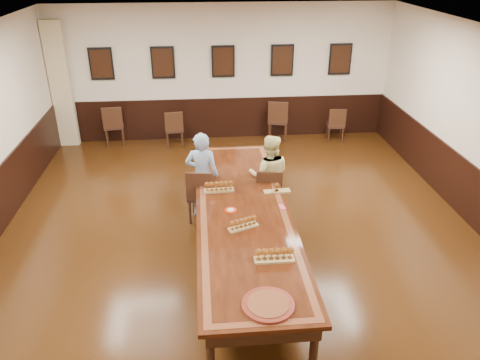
{
  "coord_description": "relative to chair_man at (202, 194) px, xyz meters",
  "views": [
    {
      "loc": [
        -0.59,
        -6.07,
        4.29
      ],
      "look_at": [
        0.0,
        0.5,
        1.0
      ],
      "focal_mm": 35.0,
      "sensor_mm": 36.0,
      "label": 1
    }
  ],
  "objects": [
    {
      "name": "floor",
      "position": [
        0.61,
        -1.05,
        -0.5
      ],
      "size": [
        8.0,
        10.0,
        0.02
      ],
      "primitive_type": "cube",
      "color": "black",
      "rests_on": "ground"
    },
    {
      "name": "ceiling",
      "position": [
        0.61,
        -1.05,
        2.72
      ],
      "size": [
        8.0,
        10.0,
        0.02
      ],
      "primitive_type": "cube",
      "color": "white",
      "rests_on": "floor"
    },
    {
      "name": "wall_back",
      "position": [
        0.61,
        3.96,
        1.11
      ],
      "size": [
        8.0,
        0.02,
        3.2
      ],
      "primitive_type": "cube",
      "color": "beige",
      "rests_on": "floor"
    },
    {
      "name": "chair_man",
      "position": [
        0.0,
        0.0,
        0.0
      ],
      "size": [
        0.54,
        0.57,
        0.98
      ],
      "primitive_type": null,
      "rotation": [
        0.0,
        0.0,
        2.98
      ],
      "color": "black",
      "rests_on": "floor"
    },
    {
      "name": "chair_woman",
      "position": [
        1.16,
        0.01,
        -0.02
      ],
      "size": [
        0.5,
        0.53,
        0.94
      ],
      "primitive_type": null,
      "rotation": [
        0.0,
        0.0,
        3.01
      ],
      "color": "black",
      "rests_on": "floor"
    },
    {
      "name": "spare_chair_a",
      "position": [
        -2.04,
        3.7,
        -0.0
      ],
      "size": [
        0.51,
        0.54,
        0.98
      ],
      "primitive_type": null,
      "rotation": [
        0.0,
        0.0,
        3.25
      ],
      "color": "black",
      "rests_on": "floor"
    },
    {
      "name": "spare_chair_b",
      "position": [
        -0.61,
        3.45,
        -0.04
      ],
      "size": [
        0.47,
        0.5,
        0.89
      ],
      "primitive_type": null,
      "rotation": [
        0.0,
        0.0,
        3.25
      ],
      "color": "black",
      "rests_on": "floor"
    },
    {
      "name": "spare_chair_c",
      "position": [
        1.93,
        3.68,
        0.01
      ],
      "size": [
        0.59,
        0.62,
        1.01
      ],
      "primitive_type": null,
      "rotation": [
        0.0,
        0.0,
        2.89
      ],
      "color": "black",
      "rests_on": "floor"
    },
    {
      "name": "spare_chair_d",
      "position": [
        3.31,
        3.43,
        -0.06
      ],
      "size": [
        0.46,
        0.49,
        0.86
      ],
      "primitive_type": null,
      "rotation": [
        0.0,
        0.0,
        3.0
      ],
      "color": "black",
      "rests_on": "floor"
    },
    {
      "name": "person_man",
      "position": [
        0.02,
        0.1,
        0.29
      ],
      "size": [
        0.63,
        0.46,
        1.57
      ],
      "primitive_type": "imported",
      "rotation": [
        0.0,
        0.0,
        2.98
      ],
      "color": "#4672AF",
      "rests_on": "floor"
    },
    {
      "name": "person_woman",
      "position": [
        1.18,
        0.11,
        0.25
      ],
      "size": [
        0.8,
        0.66,
        1.47
      ],
      "primitive_type": "imported",
      "rotation": [
        0.0,
        0.0,
        3.01
      ],
      "color": "#F5EB99",
      "rests_on": "floor"
    },
    {
      "name": "pink_phone",
      "position": [
        1.21,
        -1.04,
        0.27
      ],
      "size": [
        0.1,
        0.16,
        0.01
      ],
      "primitive_type": "cube",
      "rotation": [
        0.0,
        0.0,
        0.18
      ],
      "color": "#DB4967",
      "rests_on": "conference_table"
    },
    {
      "name": "curtain",
      "position": [
        -3.14,
        3.77,
        0.96
      ],
      "size": [
        0.45,
        0.18,
        2.9
      ],
      "primitive_type": "cube",
      "color": "#CBB78B",
      "rests_on": "floor"
    },
    {
      "name": "wainscoting",
      "position": [
        0.61,
        -1.05,
        0.01
      ],
      "size": [
        8.0,
        10.0,
        1.0
      ],
      "color": "black",
      "rests_on": "floor"
    },
    {
      "name": "conference_table",
      "position": [
        0.61,
        -1.05,
        0.12
      ],
      "size": [
        1.4,
        5.0,
        0.76
      ],
      "color": "black",
      "rests_on": "floor"
    },
    {
      "name": "posters",
      "position": [
        0.61,
        3.88,
        1.41
      ],
      "size": [
        6.14,
        0.04,
        0.74
      ],
      "color": "black",
      "rests_on": "wall_back"
    },
    {
      "name": "flight_a",
      "position": [
        0.28,
        -0.44,
        0.34
      ],
      "size": [
        0.49,
        0.17,
        0.18
      ],
      "color": "olive",
      "rests_on": "conference_table"
    },
    {
      "name": "flight_b",
      "position": [
        1.21,
        -0.55,
        0.33
      ],
      "size": [
        0.44,
        0.16,
        0.16
      ],
      "color": "olive",
      "rests_on": "conference_table"
    },
    {
      "name": "flight_c",
      "position": [
        0.57,
        -1.57,
        0.34
      ],
      "size": [
        0.46,
        0.29,
        0.16
      ],
      "color": "olive",
      "rests_on": "conference_table"
    },
    {
      "name": "flight_d",
      "position": [
        0.88,
        -2.37,
        0.35
      ],
      "size": [
        0.51,
        0.16,
        0.19
      ],
      "color": "olive",
      "rests_on": "conference_table"
    },
    {
      "name": "red_plate_grp",
      "position": [
        0.42,
        -1.08,
        0.27
      ],
      "size": [
        0.19,
        0.19,
        0.02
      ],
      "color": "red",
      "rests_on": "conference_table"
    },
    {
      "name": "carved_platter",
      "position": [
        0.68,
        -3.19,
        0.28
      ],
      "size": [
        0.7,
        0.7,
        0.05
      ],
      "color": "#5A1B12",
      "rests_on": "conference_table"
    }
  ]
}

